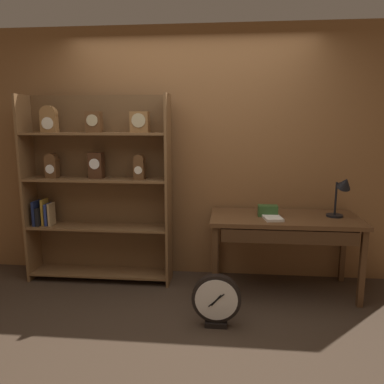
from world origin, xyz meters
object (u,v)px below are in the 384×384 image
Objects in this scene: desk_lamp at (342,191)px; workbench at (285,225)px; toolbox_small at (268,211)px; open_repair_manual at (272,218)px; bookshelf at (96,187)px; round_clock_large at (216,300)px.

workbench is at bearing -176.83° from desk_lamp.
open_repair_manual is (0.03, -0.12, -0.04)m from toolbox_small.
bookshelf is at bearing 175.62° from workbench.
desk_lamp is 0.71m from toolbox_small.
bookshelf is 1.74m from toolbox_small.
round_clock_large is at bearing -138.08° from open_repair_manual.
bookshelf reaches higher than toolbox_small.
open_repair_manual is at bearing -144.44° from workbench.
open_repair_manual is (-0.65, -0.12, -0.25)m from desk_lamp.
bookshelf reaches higher than open_repair_manual.
desk_lamp reaches higher than open_repair_manual.
round_clock_large is (-1.14, -0.73, -0.78)m from desk_lamp.
bookshelf reaches higher than round_clock_large.
desk_lamp is 0.70m from open_repair_manual.
workbench is 0.21m from toolbox_small.
toolbox_small is (-0.68, 0.00, -0.21)m from desk_lamp.
workbench is 1.04m from round_clock_large.
open_repair_manual is at bearing -7.65° from bookshelf.
bookshelf is 4.64× the size of desk_lamp.
toolbox_small is (-0.16, 0.03, 0.13)m from workbench.
open_repair_manual is at bearing -75.37° from toolbox_small.
open_repair_manual is (-0.13, -0.09, 0.10)m from workbench.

